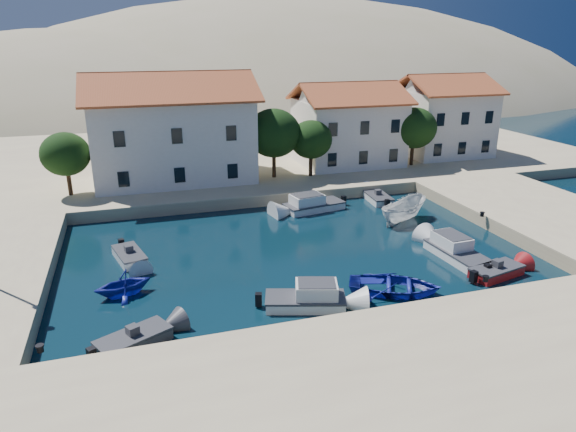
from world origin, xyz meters
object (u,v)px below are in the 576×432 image
at_px(building_mid, 348,123).
at_px(building_left, 172,126).
at_px(building_right, 443,114).
at_px(cabin_cruiser_east, 457,252).
at_px(boat_east, 402,221).
at_px(cabin_cruiser_south, 305,299).
at_px(rowboat_south, 394,292).

bearing_deg(building_mid, building_left, -176.82).
distance_m(building_right, cabin_cruiser_east, 28.52).
relative_size(building_mid, boat_east, 2.08).
xyz_separation_m(building_left, building_mid, (18.00, 1.00, -0.71)).
bearing_deg(cabin_cruiser_east, building_right, -33.83).
bearing_deg(building_mid, building_right, 4.76).
xyz_separation_m(cabin_cruiser_south, cabin_cruiser_east, (11.47, 3.04, 0.00)).
bearing_deg(cabin_cruiser_east, building_left, 32.05).
height_order(building_left, rowboat_south, building_left).
relative_size(building_left, cabin_cruiser_east, 3.00).
height_order(cabin_cruiser_east, boat_east, cabin_cruiser_east).
height_order(building_left, cabin_cruiser_east, building_left).
xyz_separation_m(cabin_cruiser_south, rowboat_south, (5.37, 0.10, -0.48)).
relative_size(cabin_cruiser_south, cabin_cruiser_east, 0.93).
xyz_separation_m(cabin_cruiser_south, boat_east, (11.70, 10.50, -0.48)).
distance_m(building_left, cabin_cruiser_east, 27.75).
distance_m(building_left, building_mid, 18.04).
bearing_deg(rowboat_south, building_mid, 8.69).
relative_size(cabin_cruiser_south, boat_east, 0.91).
distance_m(building_left, rowboat_south, 27.56).
relative_size(building_left, building_right, 1.56).
height_order(building_mid, boat_east, building_mid).
distance_m(cabin_cruiser_east, boat_east, 7.47).
height_order(cabin_cruiser_south, cabin_cruiser_east, same).
bearing_deg(building_right, cabin_cruiser_east, -120.52).
height_order(cabin_cruiser_south, rowboat_south, cabin_cruiser_south).
xyz_separation_m(building_right, rowboat_south, (-20.36, -27.12, -5.47)).
xyz_separation_m(building_left, cabin_cruiser_east, (15.74, -22.19, -5.46)).
height_order(building_mid, rowboat_south, building_mid).
xyz_separation_m(rowboat_south, boat_east, (6.33, 10.39, 0.00)).
relative_size(building_right, cabin_cruiser_east, 1.93).
bearing_deg(building_left, building_right, 3.81).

